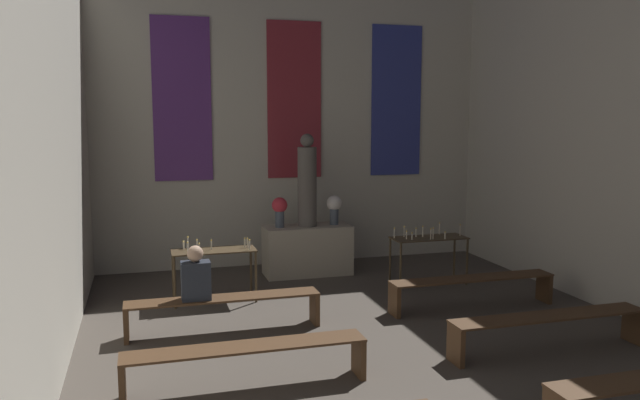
{
  "coord_description": "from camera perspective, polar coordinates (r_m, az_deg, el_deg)",
  "views": [
    {
      "loc": [
        -2.71,
        -0.72,
        2.75
      ],
      "look_at": [
        0.0,
        8.75,
        1.41
      ],
      "focal_mm": 35.0,
      "sensor_mm": 36.0,
      "label": 1
    }
  ],
  "objects": [
    {
      "name": "pew_third_left",
      "position": [
        6.51,
        -6.75,
        -13.99
      ],
      "size": [
        2.46,
        0.36,
        0.45
      ],
      "color": "#4C331E",
      "rests_on": "ground_plane"
    },
    {
      "name": "flower_vase_left",
      "position": [
        10.62,
        -3.71,
        -0.81
      ],
      "size": [
        0.26,
        0.26,
        0.51
      ],
      "color": "#4C5666",
      "rests_on": "altar"
    },
    {
      "name": "pew_third_right",
      "position": [
        7.85,
        20.21,
        -10.59
      ],
      "size": [
        2.46,
        0.36,
        0.45
      ],
      "color": "#4C331E",
      "rests_on": "ground_plane"
    },
    {
      "name": "pew_back_left",
      "position": [
        8.15,
        -8.77,
        -9.51
      ],
      "size": [
        2.46,
        0.36,
        0.45
      ],
      "color": "#4C331E",
      "rests_on": "ground_plane"
    },
    {
      "name": "person_seated",
      "position": [
        8.0,
        -11.29,
        -6.84
      ],
      "size": [
        0.36,
        0.24,
        0.69
      ],
      "color": "#282D38",
      "rests_on": "pew_back_left"
    },
    {
      "name": "candle_rack_right",
      "position": [
        10.33,
        9.9,
        -3.9
      ],
      "size": [
        1.23,
        0.49,
        0.99
      ],
      "color": "#473823",
      "rests_on": "ground_plane"
    },
    {
      "name": "altar",
      "position": [
        10.87,
        -1.16,
        -4.6
      ],
      "size": [
        1.5,
        0.64,
        0.86
      ],
      "color": "#ADA38E",
      "rests_on": "ground_plane"
    },
    {
      "name": "wall_back",
      "position": [
        11.57,
        -2.44,
        6.73
      ],
      "size": [
        7.39,
        0.16,
        5.04
      ],
      "color": "beige",
      "rests_on": "ground_plane"
    },
    {
      "name": "flower_vase_right",
      "position": [
        10.87,
        1.3,
        -0.6
      ],
      "size": [
        0.26,
        0.26,
        0.51
      ],
      "color": "#4C5666",
      "rests_on": "altar"
    },
    {
      "name": "wall_left",
      "position": [
        6.03,
        -24.89,
        4.85
      ],
      "size": [
        0.12,
        10.71,
        5.04
      ],
      "color": "beige",
      "rests_on": "ground_plane"
    },
    {
      "name": "candle_rack_left",
      "position": [
        9.37,
        -9.69,
        -5.1
      ],
      "size": [
        1.23,
        0.49,
        0.98
      ],
      "color": "#473823",
      "rests_on": "ground_plane"
    },
    {
      "name": "pew_back_right",
      "position": [
        9.25,
        13.76,
        -7.55
      ],
      "size": [
        2.46,
        0.36,
        0.45
      ],
      "color": "#4C331E",
      "rests_on": "ground_plane"
    },
    {
      "name": "statue",
      "position": [
        10.68,
        -1.18,
        1.53
      ],
      "size": [
        0.33,
        0.33,
        1.59
      ],
      "color": "#5B5651",
      "rests_on": "altar"
    }
  ]
}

